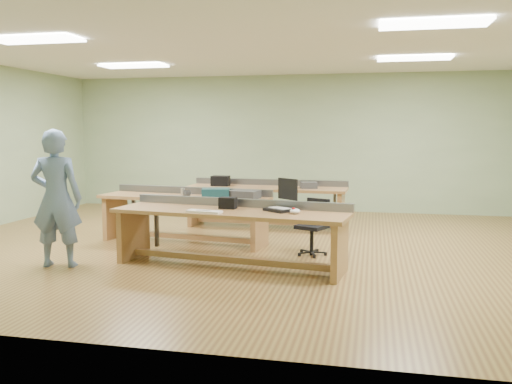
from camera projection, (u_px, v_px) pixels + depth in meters
floor at (247, 247)px, 8.36m from camera, size 10.00×10.00×0.00m
ceiling at (247, 48)px, 8.02m from camera, size 10.00×10.00×0.00m
wall_back at (288, 143)px, 12.07m from camera, size 10.00×0.04×3.00m
wall_front at (133, 167)px, 4.30m from camera, size 10.00×0.04×3.00m
fluor_panels at (247, 50)px, 8.02m from camera, size 6.20×3.50×0.03m
workbench_front at (231, 224)px, 7.10m from camera, size 3.19×1.23×0.86m
workbench_mid at (185, 208)px, 8.64m from camera, size 2.82×1.06×0.86m
workbench_back at (266, 197)px, 10.00m from camera, size 2.98×0.89×0.86m
person at (56, 198)px, 7.05m from camera, size 0.73×0.55×1.81m
laptop_base at (280, 210)px, 6.98m from camera, size 0.45×0.44×0.04m
laptop_screen at (288, 189)px, 7.04m from camera, size 0.29×0.23×0.28m
keyboard at (204, 212)px, 6.86m from camera, size 0.48×0.22×0.03m
trackball_mouse at (295, 211)px, 6.76m from camera, size 0.16×0.18×0.07m
camera_bag at (228, 203)px, 7.20m from camera, size 0.23×0.16×0.15m
task_chair at (313, 234)px, 7.79m from camera, size 0.57×0.57×0.80m
parts_bin_teal at (216, 193)px, 8.35m from camera, size 0.47×0.40×0.15m
parts_bin_grey at (244, 194)px, 8.28m from camera, size 0.50×0.38×0.12m
mug at (187, 194)px, 8.45m from camera, size 0.16×0.16×0.10m
drinks_can at (183, 192)px, 8.56m from camera, size 0.08×0.08×0.12m
storage_box_back at (220, 181)px, 10.13m from camera, size 0.33×0.24×0.19m
tray_back at (309, 185)px, 9.68m from camera, size 0.33×0.28×0.11m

